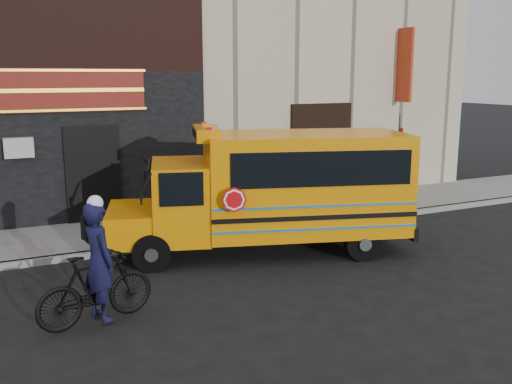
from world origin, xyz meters
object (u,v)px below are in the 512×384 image
object	(u,v)px
cyclist	(99,264)
bicycle	(96,288)
school_bus	(276,188)
sign_pole	(398,162)

from	to	relation	value
cyclist	bicycle	bearing A→B (deg)	91.14
bicycle	school_bus	bearing A→B (deg)	-75.97
school_bus	cyclist	world-z (taller)	school_bus
school_bus	bicycle	bearing A→B (deg)	-154.20
sign_pole	cyclist	distance (m)	9.55
school_bus	cyclist	size ratio (longest dim) A/B	3.63
sign_pole	bicycle	world-z (taller)	sign_pole
school_bus	sign_pole	size ratio (longest dim) A/B	2.42
school_bus	cyclist	xyz separation A→B (m)	(-4.42, -2.14, -0.51)
sign_pole	school_bus	bearing A→B (deg)	-164.95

